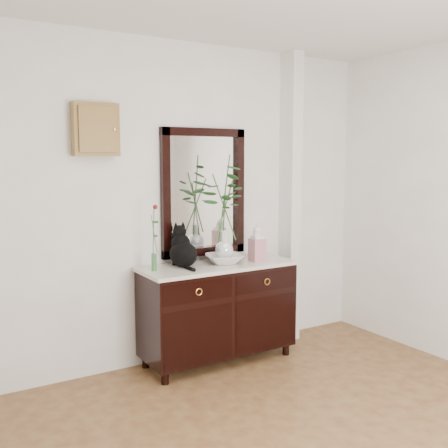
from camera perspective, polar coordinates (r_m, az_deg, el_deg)
wall_back at (r=4.52m, az=-3.41°, el=2.28°), size 3.60×0.04×2.70m
pilaster at (r=5.00m, az=7.21°, el=2.70°), size 0.12×0.20×2.70m
sideboard at (r=4.51m, az=-0.67°, el=-9.05°), size 1.33×0.52×0.82m
wall_mirror at (r=4.55m, az=-2.22°, el=3.45°), size 0.80×0.06×1.10m
key_cabinet at (r=4.14m, az=-13.80°, el=9.96°), size 0.35×0.10×0.40m
cat at (r=4.29m, az=-4.46°, el=-2.38°), size 0.24×0.30×0.35m
lotus_bowl at (r=4.44m, az=0.02°, el=-3.82°), size 0.39×0.39×0.08m
vase_branches at (r=4.38m, az=0.02°, el=1.77°), size 0.47×0.47×0.91m
bud_vase_rose at (r=4.14m, az=-7.67°, el=-1.45°), size 0.07×0.07×0.54m
ginger_jar at (r=4.53m, az=3.63°, el=-2.09°), size 0.12×0.12×0.31m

